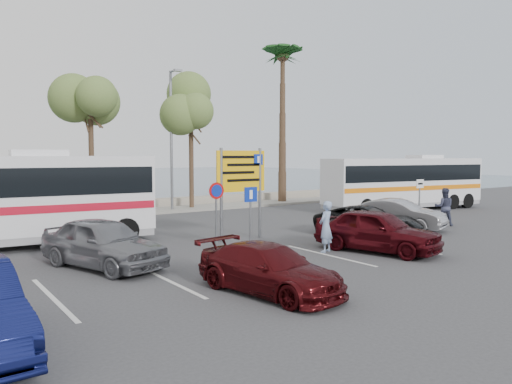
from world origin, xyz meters
TOP-DOWN VIEW (x-y plane):
  - ground at (0.00, 0.00)m, footprint 120.00×120.00m
  - kerb_strip at (0.00, 14.00)m, footprint 44.00×2.40m
  - seawall at (0.00, 16.00)m, footprint 48.00×0.80m
  - tree_mid at (-1.50, 14.00)m, footprint 3.20×3.20m
  - tree_right at (4.50, 14.00)m, footprint 3.20×3.20m
  - palm_tree at (11.50, 14.00)m, footprint 4.80×4.80m
  - street_lamp_right at (3.00, 13.52)m, footprint 0.45×1.15m
  - direction_sign at (1.00, 3.20)m, footprint 2.20×0.12m
  - sign_no_stop at (-0.60, 2.38)m, footprint 0.60×0.08m
  - sign_parking at (-0.20, 0.79)m, footprint 0.50×0.07m
  - sign_taxi at (9.80, 1.49)m, footprint 0.50×0.07m
  - lane_markings at (-1.14, -1.00)m, footprint 12.02×4.20m
  - coach_bus_right at (15.00, 6.50)m, footprint 10.91×3.81m
  - car_silver_a at (-5.00, 1.50)m, footprint 3.08×4.70m
  - car_maroon at (-2.60, -3.50)m, footprint 2.35×4.27m
  - car_red at (3.50, -1.51)m, footprint 2.83×4.64m
  - suv_black at (5.90, 1.06)m, footprint 3.67×4.84m
  - car_silver_b at (8.30, 1.50)m, footprint 2.76×4.35m
  - pedestrian_near at (2.00, -0.55)m, footprint 0.75×0.63m
  - pedestrian_far at (11.00, 1.00)m, footprint 1.08×1.09m

SIDE VIEW (x-z plane):
  - ground at x=0.00m, z-range 0.00..0.00m
  - lane_markings at x=-1.14m, z-range 0.00..0.01m
  - kerb_strip at x=0.00m, z-range 0.00..0.15m
  - seawall at x=0.00m, z-range 0.00..0.60m
  - car_maroon at x=-2.60m, z-range 0.00..1.17m
  - suv_black at x=5.90m, z-range 0.00..1.22m
  - car_silver_b at x=8.30m, z-range 0.00..1.35m
  - car_red at x=3.50m, z-range 0.00..1.48m
  - car_silver_a at x=-5.00m, z-range 0.00..1.49m
  - pedestrian_near at x=2.00m, z-range 0.00..1.76m
  - pedestrian_far at x=11.00m, z-range 0.00..1.78m
  - sign_taxi at x=9.80m, z-range 0.32..2.52m
  - sign_parking at x=-0.20m, z-range 0.34..2.59m
  - coach_bus_right at x=15.00m, z-range -0.12..3.21m
  - sign_no_stop at x=-0.60m, z-range 0.40..2.75m
  - direction_sign at x=1.00m, z-range 0.63..4.23m
  - street_lamp_right at x=3.00m, z-range 0.59..8.60m
  - tree_right at x=4.50m, z-range 2.47..9.87m
  - tree_mid at x=-1.50m, z-range 2.65..10.65m
  - palm_tree at x=11.50m, z-range 4.27..15.47m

